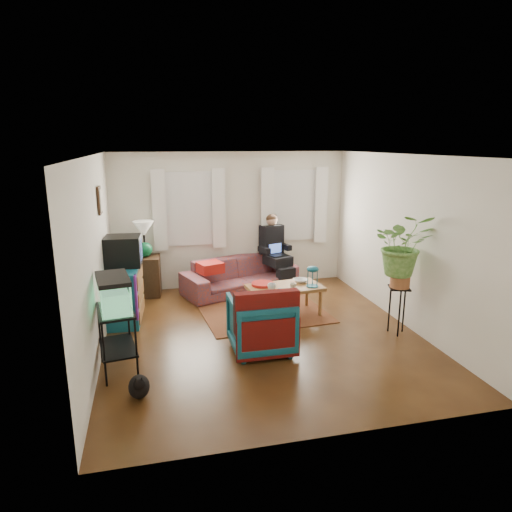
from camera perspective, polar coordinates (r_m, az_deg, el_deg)
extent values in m
cube|color=#4F2B14|center=(6.87, 0.78, -9.74)|extent=(4.50, 5.00, 0.01)
cube|color=white|center=(6.28, 0.86, 12.50)|extent=(4.50, 5.00, 0.01)
cube|color=silver|center=(8.85, -3.13, 4.48)|extent=(4.50, 0.01, 2.60)
cube|color=silver|center=(4.17, 9.24, -6.78)|extent=(4.50, 0.01, 2.60)
cube|color=silver|center=(6.31, -19.43, -0.24)|extent=(0.01, 5.00, 2.60)
cube|color=silver|center=(7.32, 18.18, 1.76)|extent=(0.01, 5.00, 2.60)
cube|color=white|center=(8.69, -8.35, 5.84)|extent=(1.08, 0.04, 1.38)
cube|color=white|center=(9.09, 4.69, 6.30)|extent=(1.08, 0.04, 1.38)
cube|color=white|center=(8.61, -8.30, 5.77)|extent=(1.36, 0.06, 1.50)
cube|color=white|center=(9.02, 4.85, 6.24)|extent=(1.36, 0.06, 1.50)
cube|color=#3D2616|center=(7.02, -18.89, 6.60)|extent=(0.04, 0.32, 0.40)
cube|color=brown|center=(7.68, 0.95, -7.04)|extent=(2.13, 1.76, 0.01)
imported|color=brown|center=(8.62, -2.00, -1.74)|extent=(2.32, 1.51, 0.85)
cube|color=#3A2015|center=(8.67, -13.54, -2.44)|extent=(0.54, 0.54, 0.73)
cube|color=#11596A|center=(7.51, -16.15, -4.60)|extent=(0.56, 1.01, 0.88)
cube|color=black|center=(7.42, -16.27, 0.61)|extent=(0.57, 0.53, 0.47)
cube|color=black|center=(5.93, -16.93, -10.11)|extent=(0.52, 0.78, 0.81)
cube|color=#7FD899|center=(5.71, -17.37, -4.42)|extent=(0.46, 0.71, 0.43)
ellipsoid|color=black|center=(5.43, -14.43, -15.27)|extent=(0.26, 0.37, 0.31)
imported|color=#12636C|center=(6.22, 0.61, -8.15)|extent=(0.82, 0.77, 0.84)
cube|color=#9E0A0A|center=(5.87, 1.38, -7.73)|extent=(0.84, 0.20, 0.69)
cube|color=brown|center=(7.52, 3.61, -5.57)|extent=(1.26, 0.77, 0.49)
imported|color=white|center=(7.23, 1.99, -3.85)|extent=(0.15, 0.15, 0.11)
imported|color=beige|center=(7.28, 4.64, -3.80)|extent=(0.12, 0.12, 0.10)
imported|color=white|center=(7.66, 5.57, -3.08)|extent=(0.26, 0.26, 0.06)
cylinder|color=#B21414|center=(7.47, 0.84, -3.52)|extent=(0.41, 0.41, 0.04)
cube|color=black|center=(7.09, 17.27, -6.50)|extent=(0.38, 0.38, 0.72)
imported|color=#599947|center=(6.84, 17.79, 0.22)|extent=(1.00, 0.93, 0.91)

